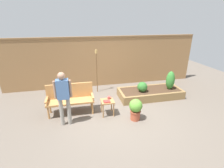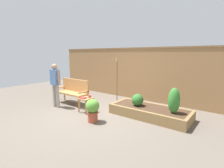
# 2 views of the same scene
# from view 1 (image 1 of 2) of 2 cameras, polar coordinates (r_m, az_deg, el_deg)

# --- Properties ---
(ground_plane) EXTENTS (14.00, 14.00, 0.00)m
(ground_plane) POSITION_cam_1_polar(r_m,az_deg,el_deg) (5.39, 1.98, -10.25)
(ground_plane) COLOR #60564C
(fence_back) EXTENTS (8.40, 0.14, 2.16)m
(fence_back) POSITION_cam_1_polar(r_m,az_deg,el_deg) (7.34, -2.98, 7.70)
(fence_back) COLOR olive
(fence_back) RESTS_ON ground_plane
(garden_bench) EXTENTS (1.44, 0.48, 0.94)m
(garden_bench) POSITION_cam_1_polar(r_m,az_deg,el_deg) (5.43, -14.09, -4.19)
(garden_bench) COLOR #B77F47
(garden_bench) RESTS_ON ground_plane
(side_table) EXTENTS (0.40, 0.40, 0.48)m
(side_table) POSITION_cam_1_polar(r_m,az_deg,el_deg) (5.20, -1.58, -6.51)
(side_table) COLOR #9E7042
(side_table) RESTS_ON ground_plane
(cup_on_table) EXTENTS (0.13, 0.09, 0.09)m
(cup_on_table) POSITION_cam_1_polar(r_m,az_deg,el_deg) (5.24, -1.03, -4.68)
(cup_on_table) COLOR #CC4C47
(cup_on_table) RESTS_ON side_table
(book_on_table) EXTENTS (0.20, 0.17, 0.04)m
(book_on_table) POSITION_cam_1_polar(r_m,az_deg,el_deg) (5.08, -1.79, -5.95)
(book_on_table) COLOR #B2332D
(book_on_table) RESTS_ON side_table
(potted_boxwood) EXTENTS (0.39, 0.39, 0.66)m
(potted_boxwood) POSITION_cam_1_polar(r_m,az_deg,el_deg) (5.00, 8.06, -8.23)
(potted_boxwood) COLOR #A84C33
(potted_boxwood) RESTS_ON ground_plane
(raised_planter_bed) EXTENTS (2.40, 1.00, 0.30)m
(raised_planter_bed) POSITION_cam_1_polar(r_m,az_deg,el_deg) (6.62, 12.84, -3.05)
(raised_planter_bed) COLOR olive
(raised_planter_bed) RESTS_ON ground_plane
(shrub_near_bench) EXTENTS (0.37, 0.37, 0.37)m
(shrub_near_bench) POSITION_cam_1_polar(r_m,az_deg,el_deg) (6.26, 10.31, -0.95)
(shrub_near_bench) COLOR brown
(shrub_near_bench) RESTS_ON raised_planter_bed
(shrub_far_corner) EXTENTS (0.32, 0.32, 0.70)m
(shrub_far_corner) POSITION_cam_1_polar(r_m,az_deg,el_deg) (6.70, 19.28, 1.19)
(shrub_far_corner) COLOR brown
(shrub_far_corner) RESTS_ON raised_planter_bed
(tiki_torch) EXTENTS (0.10, 0.10, 1.73)m
(tiki_torch) POSITION_cam_1_polar(r_m,az_deg,el_deg) (6.60, -5.30, 6.86)
(tiki_torch) COLOR brown
(tiki_torch) RESTS_ON ground_plane
(person_by_bench) EXTENTS (0.47, 0.20, 1.56)m
(person_by_bench) POSITION_cam_1_polar(r_m,az_deg,el_deg) (4.67, -16.28, -3.49)
(person_by_bench) COLOR gray
(person_by_bench) RESTS_ON ground_plane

